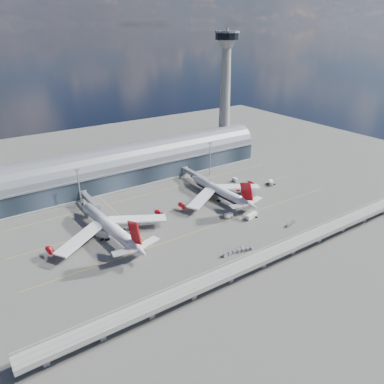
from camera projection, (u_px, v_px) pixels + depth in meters
ground at (197, 221)px, 219.09m from camera, size 500.00×500.00×0.00m
taxi_lines at (177, 207)px, 235.81m from camera, size 200.00×80.12×0.01m
terminal at (136, 165)px, 273.44m from camera, size 200.00×30.00×28.00m
control_tower at (225, 97)px, 304.13m from camera, size 19.00×19.00×103.00m
guideway at (264, 257)px, 175.33m from camera, size 220.00×8.50×7.20m
floodlight_mast_left at (79, 188)px, 229.59m from camera, size 3.00×0.70×25.70m
floodlight_mast_right at (210, 158)px, 280.64m from camera, size 3.00×0.70×25.70m
airliner_left at (111, 227)px, 199.76m from camera, size 67.72×71.17×21.68m
airliner_right at (220, 192)px, 244.38m from camera, size 62.10×64.90×20.60m
jet_bridge_left at (89, 199)px, 233.95m from camera, size 4.40×28.00×7.25m
jet_bridge_right at (195, 174)px, 272.69m from camera, size 4.40×32.00×7.25m
service_truck_0 at (103, 235)px, 201.16m from camera, size 5.78×8.35×3.31m
service_truck_1 at (229, 215)px, 222.15m from camera, size 4.92×2.46×2.85m
service_truck_2 at (252, 216)px, 221.46m from camera, size 8.75×4.31×3.05m
service_truck_3 at (271, 183)px, 268.01m from camera, size 5.55×6.29×2.95m
service_truck_4 at (235, 180)px, 273.41m from camera, size 2.49×4.70×2.67m
service_truck_5 at (124, 226)px, 210.35m from camera, size 4.48×5.88×2.67m
cargo_train_0 at (245, 249)px, 189.68m from camera, size 9.50×4.05×1.58m
cargo_train_1 at (234, 251)px, 187.85m from camera, size 13.59×2.14×1.80m
cargo_train_2 at (291, 223)px, 214.81m from camera, size 9.61×4.05×1.59m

